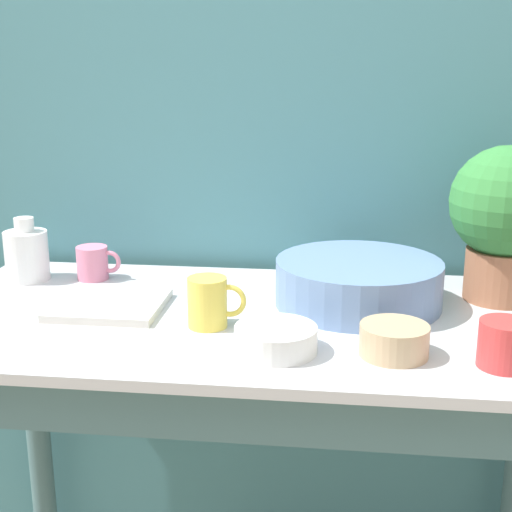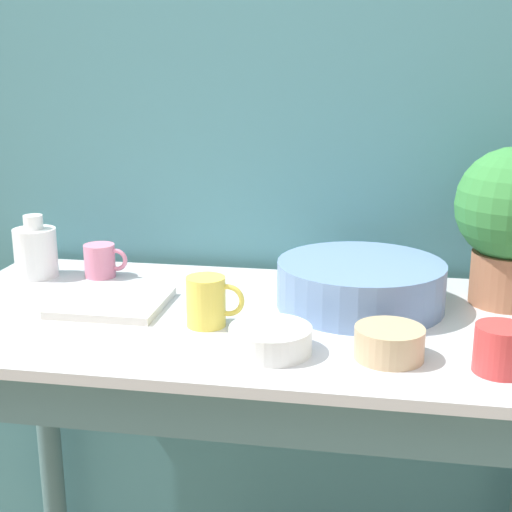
{
  "view_description": "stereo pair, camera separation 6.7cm",
  "coord_description": "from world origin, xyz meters",
  "px_view_note": "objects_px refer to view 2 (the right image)",
  "views": [
    {
      "loc": [
        0.16,
        -0.99,
        1.32
      ],
      "look_at": [
        0.0,
        0.32,
        0.96
      ],
      "focal_mm": 50.0,
      "sensor_mm": 36.0,
      "label": 1
    },
    {
      "loc": [
        0.22,
        -0.98,
        1.32
      ],
      "look_at": [
        0.0,
        0.32,
        0.96
      ],
      "focal_mm": 50.0,
      "sensor_mm": 36.0,
      "label": 2
    }
  ],
  "objects_px": {
    "tray_board": "(112,303)",
    "mug_pink": "(101,261)",
    "bowl_wash_large": "(360,284)",
    "bottle_short": "(36,251)",
    "bowl_small_enamel_white": "(270,339)",
    "mug_red": "(502,349)",
    "mug_yellow": "(208,301)",
    "bowl_small_tan": "(389,343)"
  },
  "relations": [
    {
      "from": "mug_yellow",
      "to": "mug_pink",
      "type": "height_order",
      "value": "mug_yellow"
    },
    {
      "from": "tray_board",
      "to": "mug_yellow",
      "type": "bearing_deg",
      "value": -18.13
    },
    {
      "from": "mug_red",
      "to": "mug_yellow",
      "type": "height_order",
      "value": "mug_yellow"
    },
    {
      "from": "mug_red",
      "to": "bowl_small_enamel_white",
      "type": "height_order",
      "value": "mug_red"
    },
    {
      "from": "bowl_small_enamel_white",
      "to": "bowl_wash_large",
      "type": "bearing_deg",
      "value": 61.37
    },
    {
      "from": "bottle_short",
      "to": "tray_board",
      "type": "relative_size",
      "value": 0.67
    },
    {
      "from": "bowl_wash_large",
      "to": "bottle_short",
      "type": "height_order",
      "value": "bottle_short"
    },
    {
      "from": "mug_red",
      "to": "tray_board",
      "type": "height_order",
      "value": "mug_red"
    },
    {
      "from": "mug_pink",
      "to": "bowl_wash_large",
      "type": "bearing_deg",
      "value": -10.06
    },
    {
      "from": "bowl_small_enamel_white",
      "to": "bowl_small_tan",
      "type": "xyz_separation_m",
      "value": [
        0.2,
        0.01,
        0.0
      ]
    },
    {
      "from": "bottle_short",
      "to": "bowl_small_enamel_white",
      "type": "bearing_deg",
      "value": -30.03
    },
    {
      "from": "bowl_wash_large",
      "to": "mug_red",
      "type": "height_order",
      "value": "bowl_wash_large"
    },
    {
      "from": "mug_red",
      "to": "bowl_small_enamel_white",
      "type": "bearing_deg",
      "value": 177.21
    },
    {
      "from": "tray_board",
      "to": "mug_pink",
      "type": "bearing_deg",
      "value": 116.95
    },
    {
      "from": "bottle_short",
      "to": "mug_red",
      "type": "relative_size",
      "value": 1.23
    },
    {
      "from": "mug_red",
      "to": "bowl_small_enamel_white",
      "type": "relative_size",
      "value": 0.82
    },
    {
      "from": "mug_pink",
      "to": "bowl_small_enamel_white",
      "type": "xyz_separation_m",
      "value": [
        0.45,
        -0.37,
        -0.02
      ]
    },
    {
      "from": "bowl_small_tan",
      "to": "tray_board",
      "type": "xyz_separation_m",
      "value": [
        -0.55,
        0.17,
        -0.02
      ]
    },
    {
      "from": "bottle_short",
      "to": "bowl_small_tan",
      "type": "distance_m",
      "value": 0.86
    },
    {
      "from": "mug_yellow",
      "to": "bowl_small_tan",
      "type": "xyz_separation_m",
      "value": [
        0.33,
        -0.1,
        -0.02
      ]
    },
    {
      "from": "mug_red",
      "to": "bowl_small_tan",
      "type": "xyz_separation_m",
      "value": [
        -0.18,
        0.03,
        -0.01
      ]
    },
    {
      "from": "mug_pink",
      "to": "bowl_small_tan",
      "type": "distance_m",
      "value": 0.74
    },
    {
      "from": "bowl_small_enamel_white",
      "to": "tray_board",
      "type": "relative_size",
      "value": 0.66
    },
    {
      "from": "bowl_wash_large",
      "to": "bottle_short",
      "type": "distance_m",
      "value": 0.74
    },
    {
      "from": "mug_pink",
      "to": "bowl_small_tan",
      "type": "bearing_deg",
      "value": -29.04
    },
    {
      "from": "mug_yellow",
      "to": "mug_red",
      "type": "bearing_deg",
      "value": -13.46
    },
    {
      "from": "mug_red",
      "to": "mug_pink",
      "type": "height_order",
      "value": "mug_red"
    },
    {
      "from": "tray_board",
      "to": "bowl_small_enamel_white",
      "type": "bearing_deg",
      "value": -26.43
    },
    {
      "from": "mug_pink",
      "to": "bottle_short",
      "type": "bearing_deg",
      "value": -171.12
    },
    {
      "from": "bottle_short",
      "to": "mug_yellow",
      "type": "height_order",
      "value": "bottle_short"
    },
    {
      "from": "bowl_wash_large",
      "to": "mug_yellow",
      "type": "xyz_separation_m",
      "value": [
        -0.28,
        -0.16,
        0.0
      ]
    },
    {
      "from": "mug_red",
      "to": "bowl_small_tan",
      "type": "relative_size",
      "value": 1.0
    },
    {
      "from": "mug_pink",
      "to": "bowl_small_enamel_white",
      "type": "height_order",
      "value": "mug_pink"
    },
    {
      "from": "bottle_short",
      "to": "bowl_wash_large",
      "type": "bearing_deg",
      "value": -6.35
    },
    {
      "from": "tray_board",
      "to": "bottle_short",
      "type": "bearing_deg",
      "value": 145.23
    },
    {
      "from": "tray_board",
      "to": "mug_red",
      "type": "bearing_deg",
      "value": -14.87
    },
    {
      "from": "bottle_short",
      "to": "tray_board",
      "type": "bearing_deg",
      "value": -34.77
    },
    {
      "from": "mug_red",
      "to": "bowl_small_enamel_white",
      "type": "xyz_separation_m",
      "value": [
        -0.38,
        0.02,
        -0.02
      ]
    },
    {
      "from": "bowl_wash_large",
      "to": "tray_board",
      "type": "distance_m",
      "value": 0.5
    },
    {
      "from": "bowl_small_enamel_white",
      "to": "mug_yellow",
      "type": "bearing_deg",
      "value": 142.39
    },
    {
      "from": "bowl_wash_large",
      "to": "mug_red",
      "type": "relative_size",
      "value": 2.88
    },
    {
      "from": "mug_red",
      "to": "mug_pink",
      "type": "bearing_deg",
      "value": 154.92
    }
  ]
}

